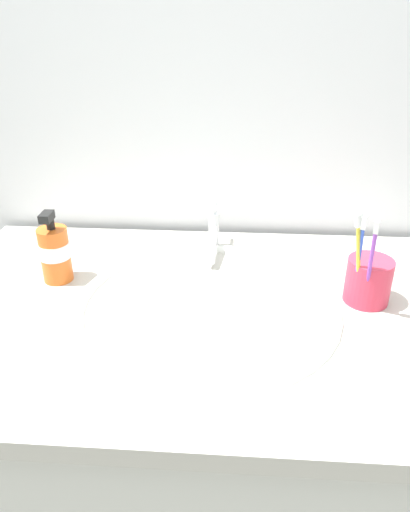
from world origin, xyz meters
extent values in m
cube|color=silver|center=(0.00, 0.37, 1.20)|extent=(2.26, 0.04, 2.40)
cube|color=silver|center=(0.00, 0.00, 0.42)|extent=(1.02, 0.62, 0.85)
cube|color=#BCB7AD|center=(0.00, 0.00, 0.86)|extent=(1.06, 0.66, 0.03)
ellipsoid|color=white|center=(0.00, 0.00, 0.83)|extent=(0.43, 0.43, 0.09)
torus|color=white|center=(0.00, 0.00, 0.88)|extent=(0.49, 0.49, 0.02)
cylinder|color=#595B60|center=(0.00, 0.00, 0.80)|extent=(0.03, 0.03, 0.01)
cylinder|color=silver|center=(0.00, 0.25, 0.92)|extent=(0.02, 0.02, 0.08)
cylinder|color=silver|center=(0.00, 0.20, 0.91)|extent=(0.02, 0.12, 0.05)
cylinder|color=silver|center=(0.00, 0.27, 0.97)|extent=(0.01, 0.05, 0.01)
cylinder|color=#D8334C|center=(0.30, 0.04, 0.92)|extent=(0.08, 0.08, 0.09)
cylinder|color=yellow|center=(0.27, 0.01, 0.97)|extent=(0.04, 0.03, 0.18)
cube|color=white|center=(0.25, 0.00, 1.06)|extent=(0.02, 0.02, 0.03)
cylinder|color=blue|center=(0.27, 0.02, 0.97)|extent=(0.02, 0.03, 0.17)
cube|color=white|center=(0.26, 0.00, 1.06)|extent=(0.01, 0.02, 0.03)
cylinder|color=purple|center=(0.28, 0.00, 0.97)|extent=(0.02, 0.04, 0.17)
cube|color=white|center=(0.28, -0.02, 1.06)|extent=(0.01, 0.02, 0.03)
cylinder|color=orange|center=(-0.31, 0.08, 0.93)|extent=(0.06, 0.06, 0.11)
cylinder|color=black|center=(-0.31, 0.08, 1.00)|extent=(0.02, 0.02, 0.02)
cube|color=black|center=(-0.31, 0.07, 1.02)|extent=(0.02, 0.04, 0.02)
cylinder|color=white|center=(-0.31, 0.08, 0.95)|extent=(0.06, 0.06, 0.03)
camera|label=1|loc=(0.05, -0.75, 1.37)|focal=34.01mm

